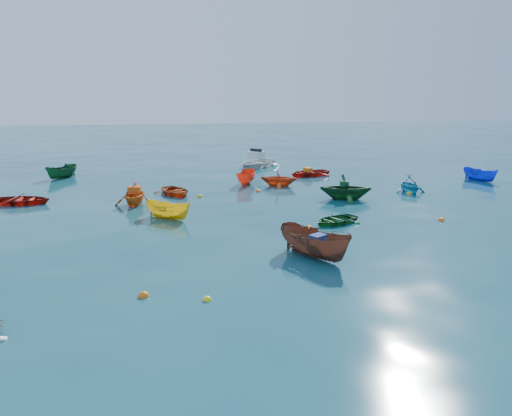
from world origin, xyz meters
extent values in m
plane|color=#0A3F4A|center=(0.00, 0.00, 0.00)|extent=(160.00, 160.00, 0.00)
imported|color=brown|center=(1.19, -2.20, 0.00)|extent=(3.04, 3.71, 1.37)
imported|color=orange|center=(-6.59, 8.75, 0.00)|extent=(2.69, 3.01, 1.42)
imported|color=yellow|center=(-4.62, 5.07, 0.00)|extent=(2.85, 2.51, 1.07)
imported|color=#124F1F|center=(3.68, 2.71, 0.00)|extent=(3.17, 2.85, 0.54)
imported|color=teal|center=(10.99, 9.47, 0.00)|extent=(2.16, 2.47, 1.24)
imported|color=#9D180D|center=(-13.19, 9.96, 0.00)|extent=(3.60, 2.80, 0.69)
imported|color=red|center=(0.80, 14.00, 0.00)|extent=(2.15, 3.12, 1.13)
imported|color=#10441C|center=(6.10, 8.06, 0.00)|extent=(3.66, 3.34, 1.64)
imported|color=#AC180E|center=(6.16, 16.74, 0.00)|extent=(3.97, 3.39, 0.70)
imported|color=#102CCC|center=(18.07, 12.54, 0.00)|extent=(2.00, 3.00, 1.09)
imported|color=#A6360D|center=(-4.23, 11.20, 0.00)|extent=(3.17, 3.65, 0.63)
imported|color=#D14513|center=(2.97, 13.08, 0.00)|extent=(3.10, 2.87, 1.34)
imported|color=#104621|center=(-12.69, 18.88, 0.00)|extent=(2.61, 3.02, 1.13)
imported|color=white|center=(2.85, 22.00, 0.00)|extent=(5.26, 5.30, 1.50)
cube|color=navy|center=(1.27, -2.32, 0.83)|extent=(0.76, 0.72, 0.29)
cube|color=#D95316|center=(-6.58, 8.79, 0.89)|extent=(0.80, 0.65, 0.35)
cube|color=#114523|center=(6.00, 8.09, 0.98)|extent=(0.63, 0.75, 0.32)
cube|color=orange|center=(6.06, 16.70, 0.50)|extent=(0.65, 0.75, 0.30)
sphere|color=orange|center=(-5.41, -5.05, 0.00)|extent=(0.36, 0.36, 0.36)
sphere|color=yellow|center=(-3.38, -5.70, 0.00)|extent=(0.29, 0.29, 0.29)
sphere|color=orange|center=(2.11, 1.96, 0.00)|extent=(0.34, 0.34, 0.34)
sphere|color=#F2580D|center=(1.18, 11.20, 0.00)|extent=(0.30, 0.30, 0.30)
sphere|color=yellow|center=(6.78, 9.23, 0.00)|extent=(0.30, 0.30, 0.30)
sphere|color=orange|center=(9.25, 2.31, 0.00)|extent=(0.33, 0.33, 0.33)
sphere|color=yellow|center=(-2.70, 10.22, 0.00)|extent=(0.35, 0.35, 0.35)
sphere|color=orange|center=(3.91, 13.86, 0.00)|extent=(0.35, 0.35, 0.35)
sphere|color=yellow|center=(10.72, 8.93, 0.00)|extent=(0.34, 0.34, 0.34)
camera|label=1|loc=(-4.29, -20.61, 6.57)|focal=35.00mm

